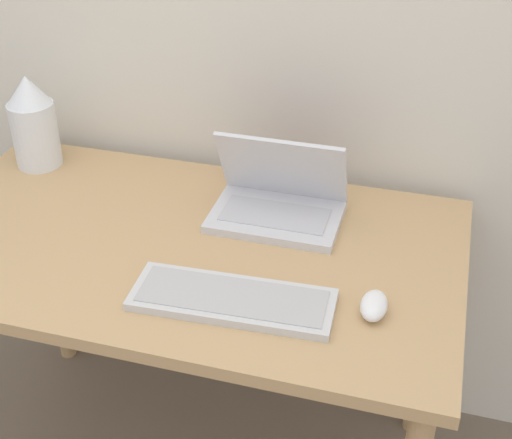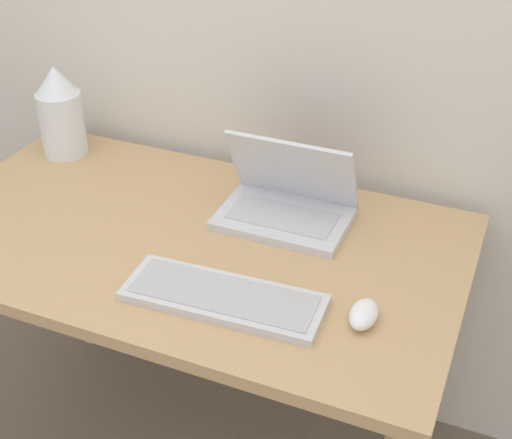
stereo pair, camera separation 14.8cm
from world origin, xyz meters
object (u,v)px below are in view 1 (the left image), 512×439
object	(u,v)px
mouse	(374,306)
vase	(33,122)
laptop	(278,199)
keyboard	(232,299)

from	to	relation	value
mouse	vase	size ratio (longest dim) A/B	0.36
laptop	vase	size ratio (longest dim) A/B	1.22
mouse	keyboard	bearing A→B (deg)	-170.43
laptop	vase	xyz separation A→B (m)	(-0.67, 0.08, 0.08)
laptop	keyboard	bearing A→B (deg)	-91.16
laptop	keyboard	size ratio (longest dim) A/B	0.73
keyboard	mouse	world-z (taller)	mouse
laptop	keyboard	xyz separation A→B (m)	(-0.01, -0.34, -0.04)
keyboard	mouse	bearing A→B (deg)	9.57
keyboard	vase	bearing A→B (deg)	148.20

